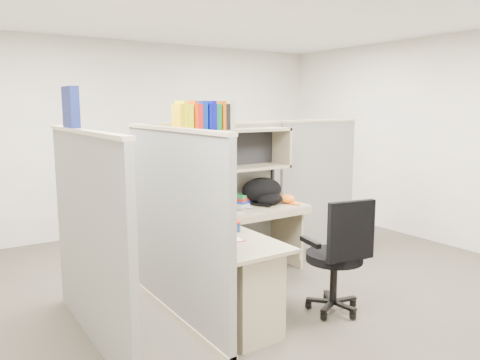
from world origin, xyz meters
TOP-DOWN VIEW (x-y plane):
  - ground at (0.00, 0.00)m, footprint 6.00×6.00m
  - room_shell at (0.00, 0.00)m, footprint 6.00×6.00m
  - cubicle at (-0.37, 0.45)m, footprint 3.79×1.84m
  - desk at (-0.41, -0.29)m, footprint 1.74×1.75m
  - laptop at (-0.11, 0.50)m, footprint 0.33×0.33m
  - backpack at (0.49, 0.60)m, footprint 0.52×0.42m
  - orange_cap at (0.73, 0.51)m, footprint 0.22×0.24m
  - snack_canister at (-0.41, -0.18)m, footprint 0.10×0.10m
  - tissue_box at (-0.74, -0.42)m, footprint 0.17×0.17m
  - mouse at (0.20, 0.50)m, footprint 0.09×0.06m
  - paper_cup at (-0.00, 0.73)m, footprint 0.07×0.07m
  - book_stack at (0.23, 0.73)m, footprint 0.23×0.27m
  - loose_paper at (-0.59, -0.30)m, footprint 0.23×0.29m
  - task_chair at (0.29, -0.70)m, footprint 0.58×0.54m

SIDE VIEW (x-z plane):
  - ground at x=0.00m, z-range 0.00..0.00m
  - task_chair at x=0.29m, z-range -0.15..0.89m
  - desk at x=-0.41m, z-range 0.07..0.80m
  - loose_paper at x=-0.59m, z-range 0.73..0.73m
  - mouse at x=0.20m, z-range 0.73..0.76m
  - paper_cup at x=0.00m, z-range 0.73..0.82m
  - orange_cap at x=0.73m, z-range 0.73..0.82m
  - snack_canister at x=-0.41m, z-range 0.73..0.83m
  - book_stack at x=0.23m, z-range 0.73..0.84m
  - tissue_box at x=-0.74m, z-range 0.73..0.94m
  - laptop at x=-0.11m, z-range 0.73..0.97m
  - backpack at x=0.49m, z-range 0.73..1.02m
  - cubicle at x=-0.37m, z-range -0.07..1.88m
  - room_shell at x=0.00m, z-range -1.38..4.62m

